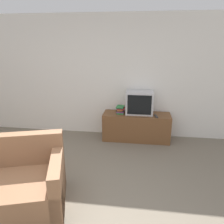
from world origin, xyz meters
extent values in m
cube|color=white|center=(0.00, 3.03, 1.30)|extent=(9.00, 0.06, 2.60)
cube|color=brown|center=(0.87, 2.74, 0.29)|extent=(1.41, 0.47, 0.58)
cube|color=silver|center=(0.92, 2.79, 0.82)|extent=(0.56, 0.38, 0.48)
cube|color=black|center=(0.92, 2.60, 0.82)|extent=(0.48, 0.01, 0.40)
cube|color=#8C6042|center=(-0.07, 0.60, 0.34)|extent=(0.41, 0.91, 0.67)
cube|color=#2D753D|center=(0.52, 2.72, 0.60)|extent=(0.14, 0.14, 0.03)
cube|color=#7A3884|center=(0.52, 2.72, 0.62)|extent=(0.17, 0.16, 0.02)
cube|color=black|center=(0.52, 2.74, 0.64)|extent=(0.16, 0.17, 0.02)
cube|color=#995623|center=(0.51, 2.73, 0.67)|extent=(0.12, 0.21, 0.03)
cube|color=#B72D28|center=(0.53, 2.74, 0.69)|extent=(0.15, 0.22, 0.02)
cube|color=black|center=(0.52, 2.72, 0.71)|extent=(0.16, 0.19, 0.02)
cube|color=#2D753D|center=(0.52, 2.73, 0.73)|extent=(0.17, 0.23, 0.02)
cube|color=#2D2D2D|center=(1.26, 2.61, 0.59)|extent=(0.07, 0.18, 0.02)
camera|label=1|loc=(0.94, -1.66, 2.04)|focal=35.00mm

